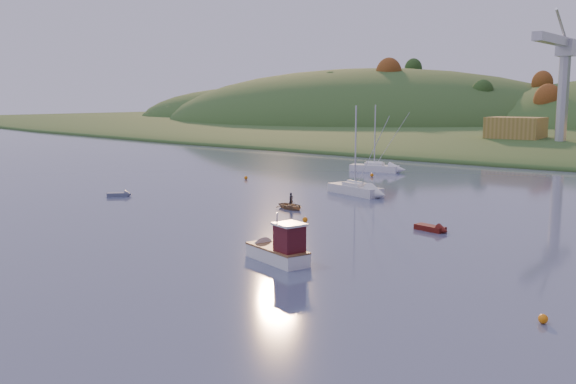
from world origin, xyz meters
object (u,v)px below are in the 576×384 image
Objects in this scene: sailboat_near at (374,167)px; grey_dinghy at (123,194)px; red_tender at (436,229)px; canoe at (291,206)px; fishing_boat at (274,248)px; sailboat_far at (355,188)px.

sailboat_near reaches higher than grey_dinghy.
sailboat_near reaches higher than red_tender.
grey_dinghy reaches higher than canoe.
sailboat_near is 3.12× the size of canoe.
fishing_boat reaches higher than canoe.
canoe is (10.54, -34.35, -0.34)m from sailboat_near.
grey_dinghy is at bearing 118.84° from canoe.
red_tender is at bearing -90.28° from fishing_boat.
grey_dinghy is (-20.71, -5.46, -0.12)m from canoe.
sailboat_near is 3.70× the size of grey_dinghy.
canoe is (-11.98, 17.27, -0.54)m from fishing_boat.
sailboat_near is (-22.53, 51.62, -0.20)m from fishing_boat.
sailboat_near is at bearing 139.78° from red_tender.
grey_dinghy is at bearing -161.18° from red_tender.
fishing_boat is 1.99× the size of canoe.
sailboat_far is (10.24, -21.66, 0.01)m from sailboat_near.
fishing_boat is 1.93× the size of red_tender.
red_tender reaches higher than grey_dinghy.
fishing_boat reaches higher than grey_dinghy.
fishing_boat is 16.83m from red_tender.
red_tender is (4.74, 16.13, -0.65)m from fishing_boat.
red_tender is at bearing -79.80° from canoe.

